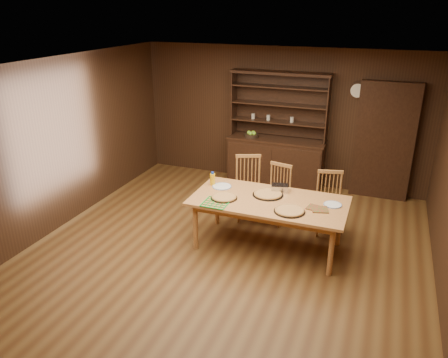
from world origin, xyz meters
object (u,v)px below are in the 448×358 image
at_px(juice_bottle, 213,179).
at_px(chair_center, 278,192).
at_px(chair_left, 248,185).
at_px(china_hutch, 276,156).
at_px(dining_table, 269,204).
at_px(chair_right, 329,201).

bearing_deg(juice_bottle, chair_center, 36.57).
relative_size(chair_center, juice_bottle, 4.64).
relative_size(chair_left, chair_center, 1.09).
xyz_separation_m(chair_left, chair_center, (0.49, 0.02, -0.05)).
relative_size(china_hutch, chair_center, 2.25).
height_order(china_hutch, chair_left, china_hutch).
xyz_separation_m(dining_table, chair_center, (-0.09, 0.86, -0.17)).
relative_size(chair_left, chair_right, 1.07).
relative_size(dining_table, juice_bottle, 10.42).
height_order(chair_left, chair_center, chair_left).
xyz_separation_m(chair_center, chair_right, (0.82, -0.07, 0.01)).
relative_size(dining_table, chair_left, 2.06).
distance_m(dining_table, chair_right, 1.09).
xyz_separation_m(china_hutch, juice_bottle, (-0.45, -2.11, 0.25)).
bearing_deg(juice_bottle, chair_left, 59.18).
height_order(dining_table, juice_bottle, juice_bottle).
bearing_deg(chair_right, juice_bottle, -175.22).
bearing_deg(juice_bottle, dining_table, -13.12).
distance_m(chair_left, chair_right, 1.31).
relative_size(china_hutch, chair_right, 2.22).
distance_m(china_hutch, chair_center, 1.53).
xyz_separation_m(china_hutch, dining_table, (0.50, -2.33, 0.09)).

